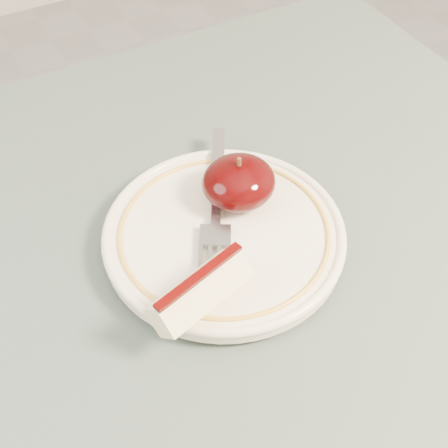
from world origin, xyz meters
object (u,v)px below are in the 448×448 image
table (209,438)px  plate (224,235)px  apple_half (239,182)px  fork (216,203)px

table → plate: size_ratio=4.20×
plate → table: bearing=-123.3°
plate → apple_half: (0.03, 0.03, 0.02)m
plate → fork: 0.03m
plate → fork: bearing=74.7°
plate → fork: size_ratio=1.20×
table → plate: plate is taller
table → plate: bearing=56.7°
table → fork: fork is taller
apple_half → fork: size_ratio=0.38×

